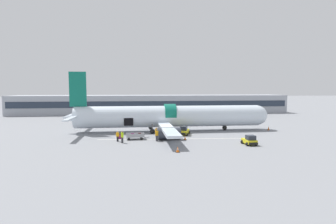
{
  "coord_description": "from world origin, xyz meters",
  "views": [
    {
      "loc": [
        -5.77,
        -44.14,
        8.14
      ],
      "look_at": [
        0.23,
        4.3,
        3.83
      ],
      "focal_mm": 28.0,
      "sensor_mm": 36.0,
      "label": 1
    }
  ],
  "objects_px": {
    "ground_crew_supervisor": "(157,135)",
    "ground_crew_loader_a": "(118,136)",
    "baggage_tug_mid": "(184,131)",
    "airplane": "(167,117)",
    "ground_crew_loader_b": "(156,132)",
    "suitcase_on_tarmac_upright": "(120,137)",
    "baggage_tug_lead": "(250,141)",
    "baggage_cart_loading": "(136,136)",
    "ground_crew_driver": "(122,137)"
  },
  "relations": [
    {
      "from": "ground_crew_loader_b",
      "to": "baggage_tug_lead",
      "type": "bearing_deg",
      "value": -33.16
    },
    {
      "from": "ground_crew_supervisor",
      "to": "ground_crew_loader_b",
      "type": "bearing_deg",
      "value": 86.56
    },
    {
      "from": "ground_crew_loader_a",
      "to": "ground_crew_loader_b",
      "type": "bearing_deg",
      "value": 29.93
    },
    {
      "from": "baggage_tug_mid",
      "to": "baggage_cart_loading",
      "type": "distance_m",
      "value": 9.01
    },
    {
      "from": "baggage_tug_lead",
      "to": "ground_crew_driver",
      "type": "xyz_separation_m",
      "value": [
        -18.53,
        3.62,
        0.35
      ]
    },
    {
      "from": "baggage_tug_lead",
      "to": "ground_crew_loader_a",
      "type": "distance_m",
      "value": 19.91
    },
    {
      "from": "ground_crew_supervisor",
      "to": "ground_crew_loader_a",
      "type": "bearing_deg",
      "value": 175.35
    },
    {
      "from": "ground_crew_supervisor",
      "to": "ground_crew_driver",
      "type": "bearing_deg",
      "value": -172.19
    },
    {
      "from": "ground_crew_loader_a",
      "to": "ground_crew_loader_b",
      "type": "xyz_separation_m",
      "value": [
        6.33,
        3.64,
        -0.06
      ]
    },
    {
      "from": "baggage_cart_loading",
      "to": "ground_crew_driver",
      "type": "bearing_deg",
      "value": -127.03
    },
    {
      "from": "ground_crew_driver",
      "to": "baggage_tug_mid",
      "type": "bearing_deg",
      "value": 28.04
    },
    {
      "from": "suitcase_on_tarmac_upright",
      "to": "ground_crew_loader_a",
      "type": "bearing_deg",
      "value": -96.03
    },
    {
      "from": "baggage_cart_loading",
      "to": "ground_crew_supervisor",
      "type": "bearing_deg",
      "value": -31.5
    },
    {
      "from": "baggage_tug_mid",
      "to": "ground_crew_loader_b",
      "type": "xyz_separation_m",
      "value": [
        -5.03,
        -0.77,
        0.12
      ]
    },
    {
      "from": "ground_crew_supervisor",
      "to": "suitcase_on_tarmac_upright",
      "type": "height_order",
      "value": "ground_crew_supervisor"
    },
    {
      "from": "ground_crew_driver",
      "to": "suitcase_on_tarmac_upright",
      "type": "relative_size",
      "value": 2.17
    },
    {
      "from": "baggage_cart_loading",
      "to": "suitcase_on_tarmac_upright",
      "type": "height_order",
      "value": "baggage_cart_loading"
    },
    {
      "from": "airplane",
      "to": "ground_crew_loader_b",
      "type": "bearing_deg",
      "value": -115.58
    },
    {
      "from": "airplane",
      "to": "ground_crew_loader_a",
      "type": "height_order",
      "value": "airplane"
    },
    {
      "from": "baggage_cart_loading",
      "to": "baggage_tug_lead",
      "type": "bearing_deg",
      "value": -21.04
    },
    {
      "from": "airplane",
      "to": "suitcase_on_tarmac_upright",
      "type": "height_order",
      "value": "airplane"
    },
    {
      "from": "baggage_cart_loading",
      "to": "ground_crew_loader_b",
      "type": "distance_m",
      "value": 4.12
    },
    {
      "from": "airplane",
      "to": "baggage_tug_lead",
      "type": "xyz_separation_m",
      "value": [
        10.4,
        -13.88,
        -2.2
      ]
    },
    {
      "from": "airplane",
      "to": "ground_crew_supervisor",
      "type": "distance_m",
      "value": 10.12
    },
    {
      "from": "ground_crew_supervisor",
      "to": "baggage_tug_mid",
      "type": "bearing_deg",
      "value": 42.92
    },
    {
      "from": "baggage_cart_loading",
      "to": "ground_crew_supervisor",
      "type": "distance_m",
      "value": 3.84
    },
    {
      "from": "airplane",
      "to": "baggage_tug_mid",
      "type": "height_order",
      "value": "airplane"
    },
    {
      "from": "baggage_tug_mid",
      "to": "ground_crew_loader_a",
      "type": "distance_m",
      "value": 12.18
    },
    {
      "from": "ground_crew_loader_a",
      "to": "ground_crew_supervisor",
      "type": "relative_size",
      "value": 0.9
    },
    {
      "from": "ground_crew_loader_b",
      "to": "ground_crew_supervisor",
      "type": "relative_size",
      "value": 0.83
    },
    {
      "from": "baggage_tug_lead",
      "to": "baggage_cart_loading",
      "type": "relative_size",
      "value": 0.67
    },
    {
      "from": "baggage_tug_mid",
      "to": "ground_crew_driver",
      "type": "xyz_separation_m",
      "value": [
        -10.58,
        -5.63,
        0.28
      ]
    },
    {
      "from": "ground_crew_loader_a",
      "to": "suitcase_on_tarmac_upright",
      "type": "height_order",
      "value": "ground_crew_loader_a"
    },
    {
      "from": "ground_crew_loader_a",
      "to": "suitcase_on_tarmac_upright",
      "type": "bearing_deg",
      "value": 83.97
    },
    {
      "from": "baggage_cart_loading",
      "to": "ground_crew_driver",
      "type": "height_order",
      "value": "ground_crew_driver"
    },
    {
      "from": "baggage_tug_mid",
      "to": "suitcase_on_tarmac_upright",
      "type": "distance_m",
      "value": 11.35
    },
    {
      "from": "baggage_cart_loading",
      "to": "ground_crew_loader_b",
      "type": "relative_size",
      "value": 2.49
    },
    {
      "from": "baggage_cart_loading",
      "to": "ground_crew_loader_b",
      "type": "xyz_separation_m",
      "value": [
        3.5,
        2.15,
        0.33
      ]
    },
    {
      "from": "baggage_tug_lead",
      "to": "ground_crew_supervisor",
      "type": "xyz_separation_m",
      "value": [
        -13.23,
        4.35,
        0.36
      ]
    },
    {
      "from": "airplane",
      "to": "ground_crew_driver",
      "type": "height_order",
      "value": "airplane"
    },
    {
      "from": "ground_crew_supervisor",
      "to": "baggage_tug_lead",
      "type": "bearing_deg",
      "value": -18.19
    },
    {
      "from": "ground_crew_loader_a",
      "to": "ground_crew_driver",
      "type": "height_order",
      "value": "ground_crew_driver"
    },
    {
      "from": "ground_crew_supervisor",
      "to": "airplane",
      "type": "bearing_deg",
      "value": 73.45
    },
    {
      "from": "baggage_tug_mid",
      "to": "ground_crew_supervisor",
      "type": "relative_size",
      "value": 1.84
    },
    {
      "from": "ground_crew_loader_b",
      "to": "baggage_tug_mid",
      "type": "bearing_deg",
      "value": 8.69
    },
    {
      "from": "ground_crew_supervisor",
      "to": "suitcase_on_tarmac_upright",
      "type": "xyz_separation_m",
      "value": [
        -5.85,
        2.67,
        -0.6
      ]
    },
    {
      "from": "airplane",
      "to": "ground_crew_loader_b",
      "type": "relative_size",
      "value": 25.85
    },
    {
      "from": "baggage_tug_lead",
      "to": "ground_crew_loader_a",
      "type": "relative_size",
      "value": 1.54
    },
    {
      "from": "airplane",
      "to": "ground_crew_loader_b",
      "type": "distance_m",
      "value": 6.31
    },
    {
      "from": "baggage_tug_lead",
      "to": "ground_crew_loader_a",
      "type": "bearing_deg",
      "value": 165.92
    }
  ]
}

